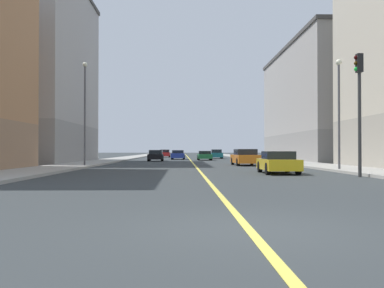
{
  "coord_description": "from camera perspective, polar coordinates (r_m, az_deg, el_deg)",
  "views": [
    {
      "loc": [
        -1.09,
        -6.88,
        1.3
      ],
      "look_at": [
        0.26,
        49.23,
        2.11
      ],
      "focal_mm": 39.18,
      "sensor_mm": 36.0,
      "label": 1
    }
  ],
  "objects": [
    {
      "name": "car_teal",
      "position": [
        63.88,
        3.33,
        -1.4
      ],
      "size": [
        1.82,
        4.26,
        1.38
      ],
      "color": "#196670",
      "rests_on": "ground"
    },
    {
      "name": "traffic_light_left_near",
      "position": [
        21.86,
        21.79,
        5.95
      ],
      "size": [
        0.4,
        0.32,
        5.96
      ],
      "color": "#2D2D2D",
      "rests_on": "ground"
    },
    {
      "name": "building_right_midblock",
      "position": [
        46.63,
        -20.04,
        9.09
      ],
      "size": [
        8.89,
        18.16,
        18.56
      ],
      "color": "gray",
      "rests_on": "ground"
    },
    {
      "name": "car_black",
      "position": [
        49.58,
        -4.96,
        -1.6
      ],
      "size": [
        1.82,
        4.33,
        1.3
      ],
      "color": "black",
      "rests_on": "ground"
    },
    {
      "name": "sidewalk_left",
      "position": [
        56.93,
        9.56,
        -2.05
      ],
      "size": [
        3.65,
        168.0,
        0.15
      ],
      "primitive_type": "cube",
      "color": "#9E9B93",
      "rests_on": "ground"
    },
    {
      "name": "car_green",
      "position": [
        53.72,
        1.71,
        -1.57
      ],
      "size": [
        1.8,
        4.36,
        1.19
      ],
      "color": "#1E6B38",
      "rests_on": "ground"
    },
    {
      "name": "building_left_mid",
      "position": [
        54.19,
        16.89,
        5.22
      ],
      "size": [
        8.89,
        25.52,
        13.94
      ],
      "color": "gray",
      "rests_on": "ground"
    },
    {
      "name": "ground_plane",
      "position": [
        7.09,
        7.66,
        -11.39
      ],
      "size": [
        400.0,
        400.0,
        0.0
      ],
      "primitive_type": "plane",
      "color": "#313638",
      "rests_on": "ground"
    },
    {
      "name": "car_yellow",
      "position": [
        23.64,
        11.63,
        -2.48
      ],
      "size": [
        1.89,
        4.16,
        1.23
      ],
      "color": "gold",
      "rests_on": "ground"
    },
    {
      "name": "street_lamp_left_near",
      "position": [
        27.14,
        19.37,
        5.44
      ],
      "size": [
        0.36,
        0.36,
        6.7
      ],
      "color": "#4C4C51",
      "rests_on": "ground"
    },
    {
      "name": "sidewalk_right",
      "position": [
        56.56,
        -10.15,
        -2.06
      ],
      "size": [
        3.65,
        168.0,
        0.15
      ],
      "primitive_type": "cube",
      "color": "#9E9B93",
      "rests_on": "ground"
    },
    {
      "name": "car_orange",
      "position": [
        35.74,
        7.25,
        -1.82
      ],
      "size": [
        2.04,
        4.6,
        1.38
      ],
      "color": "orange",
      "rests_on": "ground"
    },
    {
      "name": "lane_center_stripe",
      "position": [
        55.91,
        -0.27,
        -2.15
      ],
      "size": [
        0.16,
        154.0,
        0.01
      ],
      "primitive_type": "cube",
      "color": "#E5D14C",
      "rests_on": "ground"
    },
    {
      "name": "car_blue",
      "position": [
        58.14,
        -1.9,
        -1.48
      ],
      "size": [
        1.94,
        4.64,
        1.28
      ],
      "color": "#23389E",
      "rests_on": "ground"
    },
    {
      "name": "street_lamp_right_near",
      "position": [
        33.01,
        -14.38,
        5.38
      ],
      "size": [
        0.36,
        0.36,
        7.86
      ],
      "color": "#4C4C51",
      "rests_on": "ground"
    },
    {
      "name": "car_red",
      "position": [
        75.49,
        -3.71,
        -1.31
      ],
      "size": [
        1.89,
        4.05,
        1.38
      ],
      "color": "red",
      "rests_on": "ground"
    }
  ]
}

